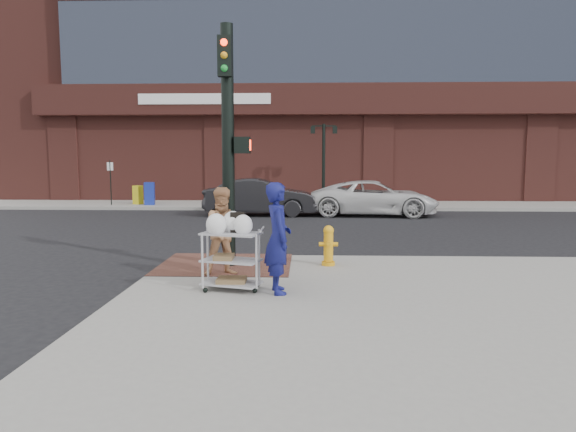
{
  "coord_description": "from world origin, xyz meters",
  "views": [
    {
      "loc": [
        1.13,
        -9.93,
        2.41
      ],
      "look_at": [
        0.76,
        0.51,
        1.25
      ],
      "focal_mm": 32.0,
      "sensor_mm": 36.0,
      "label": 1
    }
  ],
  "objects_px": {
    "woman_blue": "(278,238)",
    "traffic_signal_pole": "(229,139)",
    "minivan_white": "(374,198)",
    "sedan_dark": "(261,197)",
    "lamp_post": "(324,155)",
    "pedestrian_tan": "(225,231)",
    "utility_cart": "(231,255)",
    "fire_hydrant": "(328,245)"
  },
  "relations": [
    {
      "from": "utility_cart",
      "to": "fire_hydrant",
      "type": "bearing_deg",
      "value": 50.43
    },
    {
      "from": "traffic_signal_pole",
      "to": "sedan_dark",
      "type": "bearing_deg",
      "value": 91.76
    },
    {
      "from": "fire_hydrant",
      "to": "lamp_post",
      "type": "bearing_deg",
      "value": 88.53
    },
    {
      "from": "woman_blue",
      "to": "traffic_signal_pole",
      "type": "bearing_deg",
      "value": 14.46
    },
    {
      "from": "lamp_post",
      "to": "utility_cart",
      "type": "relative_size",
      "value": 2.94
    },
    {
      "from": "lamp_post",
      "to": "minivan_white",
      "type": "relative_size",
      "value": 0.74
    },
    {
      "from": "pedestrian_tan",
      "to": "sedan_dark",
      "type": "height_order",
      "value": "pedestrian_tan"
    },
    {
      "from": "traffic_signal_pole",
      "to": "minivan_white",
      "type": "relative_size",
      "value": 0.93
    },
    {
      "from": "minivan_white",
      "to": "sedan_dark",
      "type": "bearing_deg",
      "value": 97.6
    },
    {
      "from": "lamp_post",
      "to": "traffic_signal_pole",
      "type": "bearing_deg",
      "value": -99.24
    },
    {
      "from": "lamp_post",
      "to": "pedestrian_tan",
      "type": "xyz_separation_m",
      "value": [
        -2.45,
        -16.11,
        -1.61
      ]
    },
    {
      "from": "traffic_signal_pole",
      "to": "sedan_dark",
      "type": "relative_size",
      "value": 1.04
    },
    {
      "from": "lamp_post",
      "to": "utility_cart",
      "type": "bearing_deg",
      "value": -97.12
    },
    {
      "from": "lamp_post",
      "to": "woman_blue",
      "type": "distance_m",
      "value": 17.52
    },
    {
      "from": "traffic_signal_pole",
      "to": "fire_hydrant",
      "type": "bearing_deg",
      "value": 3.14
    },
    {
      "from": "pedestrian_tan",
      "to": "woman_blue",
      "type": "bearing_deg",
      "value": -68.31
    },
    {
      "from": "woman_blue",
      "to": "minivan_white",
      "type": "distance_m",
      "value": 13.92
    },
    {
      "from": "utility_cart",
      "to": "minivan_white",
      "type": "bearing_deg",
      "value": 72.52
    },
    {
      "from": "pedestrian_tan",
      "to": "sedan_dark",
      "type": "relative_size",
      "value": 0.36
    },
    {
      "from": "woman_blue",
      "to": "sedan_dark",
      "type": "xyz_separation_m",
      "value": [
        -1.48,
        13.33,
        -0.3
      ]
    },
    {
      "from": "lamp_post",
      "to": "utility_cart",
      "type": "xyz_separation_m",
      "value": [
        -2.16,
        -17.25,
        -1.85
      ]
    },
    {
      "from": "pedestrian_tan",
      "to": "lamp_post",
      "type": "bearing_deg",
      "value": 62.33
    },
    {
      "from": "utility_cart",
      "to": "traffic_signal_pole",
      "type": "bearing_deg",
      "value": 99.02
    },
    {
      "from": "pedestrian_tan",
      "to": "fire_hydrant",
      "type": "distance_m",
      "value": 2.33
    },
    {
      "from": "pedestrian_tan",
      "to": "minivan_white",
      "type": "bearing_deg",
      "value": 50.75
    },
    {
      "from": "traffic_signal_pole",
      "to": "sedan_dark",
      "type": "xyz_separation_m",
      "value": [
        -0.34,
        11.15,
        -2.04
      ]
    },
    {
      "from": "sedan_dark",
      "to": "utility_cart",
      "type": "relative_size",
      "value": 3.52
    },
    {
      "from": "woman_blue",
      "to": "utility_cart",
      "type": "xyz_separation_m",
      "value": [
        -0.82,
        0.15,
        -0.32
      ]
    },
    {
      "from": "sedan_dark",
      "to": "utility_cart",
      "type": "xyz_separation_m",
      "value": [
        0.66,
        -13.18,
        -0.02
      ]
    },
    {
      "from": "fire_hydrant",
      "to": "sedan_dark",
      "type": "bearing_deg",
      "value": 102.42
    },
    {
      "from": "woman_blue",
      "to": "pedestrian_tan",
      "type": "xyz_separation_m",
      "value": [
        -1.11,
        1.29,
        -0.08
      ]
    },
    {
      "from": "pedestrian_tan",
      "to": "minivan_white",
      "type": "height_order",
      "value": "pedestrian_tan"
    },
    {
      "from": "pedestrian_tan",
      "to": "fire_hydrant",
      "type": "xyz_separation_m",
      "value": [
        2.06,
        1.0,
        -0.42
      ]
    },
    {
      "from": "woman_blue",
      "to": "minivan_white",
      "type": "xyz_separation_m",
      "value": [
        3.39,
        13.5,
        -0.34
      ]
    },
    {
      "from": "traffic_signal_pole",
      "to": "pedestrian_tan",
      "type": "bearing_deg",
      "value": -88.32
    },
    {
      "from": "traffic_signal_pole",
      "to": "sedan_dark",
      "type": "height_order",
      "value": "traffic_signal_pole"
    },
    {
      "from": "sedan_dark",
      "to": "fire_hydrant",
      "type": "bearing_deg",
      "value": -168.35
    },
    {
      "from": "sedan_dark",
      "to": "minivan_white",
      "type": "bearing_deg",
      "value": -88.8
    },
    {
      "from": "utility_cart",
      "to": "fire_hydrant",
      "type": "xyz_separation_m",
      "value": [
        1.77,
        2.14,
        -0.18
      ]
    },
    {
      "from": "lamp_post",
      "to": "woman_blue",
      "type": "bearing_deg",
      "value": -94.4
    },
    {
      "from": "sedan_dark",
      "to": "minivan_white",
      "type": "relative_size",
      "value": 0.89
    },
    {
      "from": "lamp_post",
      "to": "pedestrian_tan",
      "type": "relative_size",
      "value": 2.32
    }
  ]
}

